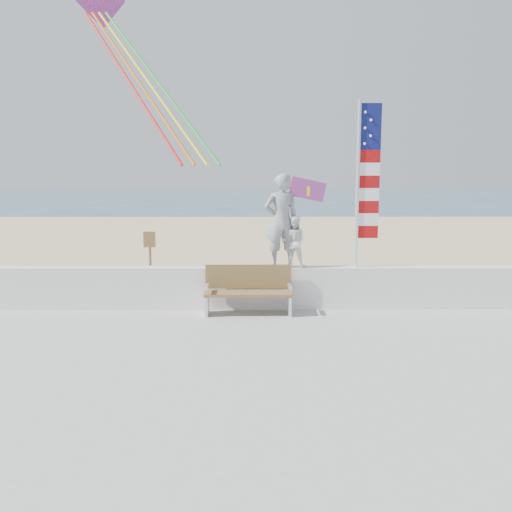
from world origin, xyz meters
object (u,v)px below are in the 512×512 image
Objects in this scene: flag at (364,177)px; child at (294,242)px; adult at (281,221)px; bench at (248,289)px.

child is at bearing 179.99° from flag.
bench is at bearing 23.49° from adult.
adult is 0.52m from child.
child is at bearing 25.05° from bench.
adult is 1.81× the size of child.
child is 2.00m from flag.
flag is at bearing -169.42° from child.
adult is 1.95m from flag.
flag is (1.73, -0.00, 0.92)m from adult.
child is at bearing 170.64° from adult.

